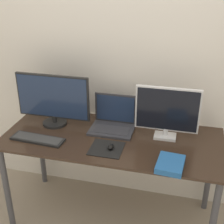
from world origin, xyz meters
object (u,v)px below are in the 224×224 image
Objects in this scene: keyboard at (38,139)px; book at (170,164)px; monitor_right at (167,112)px; mouse at (111,147)px; monitor_left at (53,100)px; laptop at (113,121)px.

book reaches higher than keyboard.
mouse is (-0.35, -0.26, -0.19)m from monitor_right.
keyboard is 6.33× the size of mouse.
keyboard is 0.97m from book.
laptop is (0.47, 0.05, -0.15)m from monitor_left.
book is (0.42, -0.11, -0.00)m from mouse.
monitor_right is at bearing -6.77° from laptop.
mouse is (0.55, 0.01, 0.01)m from keyboard.
monitor_left reaches higher than keyboard.
monitor_left is 9.17× the size of mouse.
monitor_left is 0.62m from mouse.
monitor_left is 0.34m from keyboard.
book is (0.97, -0.10, 0.01)m from keyboard.
monitor_left is 1.28× the size of monitor_right.
monitor_right is at bearing 36.74° from mouse.
book reaches higher than mouse.
keyboard is at bearing -163.42° from monitor_right.
keyboard is at bearing -147.26° from laptop.
laptop reaches higher than keyboard.
keyboard is (-0.02, -0.27, -0.20)m from monitor_left.
laptop is at bearing 5.87° from monitor_left.
monitor_right is 1.13× the size of keyboard.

